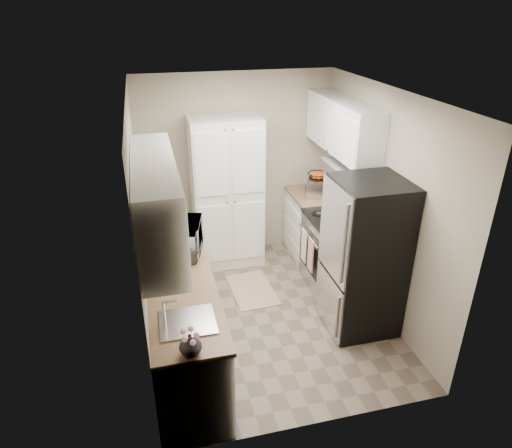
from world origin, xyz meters
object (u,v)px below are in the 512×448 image
object	(u,v)px
refrigerator	(364,257)
microwave	(182,238)
wine_bottle	(157,223)
electric_range	(335,251)
toaster_oven	(317,186)
pantry_cabinet	(227,193)

from	to	relation	value
refrigerator	microwave	size ratio (longest dim) A/B	2.99
wine_bottle	microwave	bearing A→B (deg)	-62.20
electric_range	toaster_oven	size ratio (longest dim) A/B	2.77
pantry_cabinet	microwave	bearing A→B (deg)	-119.12
pantry_cabinet	wine_bottle	size ratio (longest dim) A/B	6.52
electric_range	refrigerator	size ratio (longest dim) A/B	0.66
refrigerator	toaster_oven	size ratio (longest dim) A/B	4.17
pantry_cabinet	refrigerator	distance (m)	2.07
wine_bottle	toaster_oven	bearing A→B (deg)	18.14
pantry_cabinet	toaster_oven	bearing A→B (deg)	-6.29
refrigerator	wine_bottle	world-z (taller)	refrigerator
microwave	wine_bottle	xyz separation A→B (m)	(-0.23, 0.44, -0.00)
pantry_cabinet	wine_bottle	bearing A→B (deg)	-138.27
electric_range	wine_bottle	distance (m)	2.20
refrigerator	toaster_oven	world-z (taller)	refrigerator
microwave	wine_bottle	bearing A→B (deg)	40.74
microwave	toaster_oven	xyz separation A→B (m)	(1.92, 1.14, -0.04)
microwave	electric_range	bearing A→B (deg)	-66.55
pantry_cabinet	toaster_oven	size ratio (longest dim) A/B	4.91
toaster_oven	pantry_cabinet	bearing A→B (deg)	-163.77
electric_range	microwave	size ratio (longest dim) A/B	1.99
wine_bottle	toaster_oven	distance (m)	2.26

